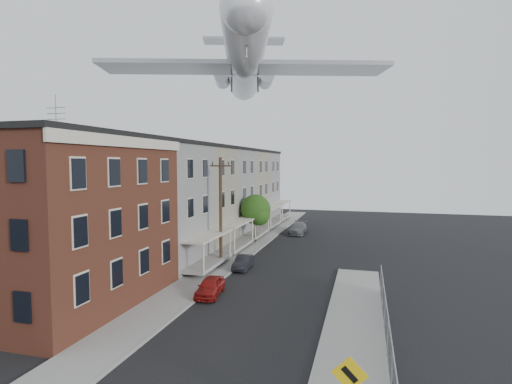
# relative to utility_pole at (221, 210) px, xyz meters

# --- Properties ---
(sidewalk_left) EXTENTS (3.00, 62.00, 0.12)m
(sidewalk_left) POSITION_rel_utility_pole_xyz_m (0.10, 6.00, -4.61)
(sidewalk_left) COLOR gray
(sidewalk_left) RESTS_ON ground
(sidewalk_right) EXTENTS (3.00, 26.00, 0.12)m
(sidewalk_right) POSITION_rel_utility_pole_xyz_m (11.10, -12.00, -4.61)
(sidewalk_right) COLOR gray
(sidewalk_right) RESTS_ON ground
(curb_left) EXTENTS (0.15, 62.00, 0.14)m
(curb_left) POSITION_rel_utility_pole_xyz_m (1.55, 6.00, -4.60)
(curb_left) COLOR gray
(curb_left) RESTS_ON ground
(curb_right) EXTENTS (0.15, 26.00, 0.14)m
(curb_right) POSITION_rel_utility_pole_xyz_m (9.65, -12.00, -4.60)
(curb_right) COLOR gray
(curb_right) RESTS_ON ground
(corner_building) EXTENTS (10.31, 12.30, 12.15)m
(corner_building) POSITION_rel_utility_pole_xyz_m (-6.40, -11.00, 0.49)
(corner_building) COLOR #391712
(corner_building) RESTS_ON ground
(row_house_a) EXTENTS (11.98, 7.00, 10.30)m
(row_house_a) POSITION_rel_utility_pole_xyz_m (-6.36, -1.50, 0.45)
(row_house_a) COLOR slate
(row_house_a) RESTS_ON ground
(row_house_b) EXTENTS (11.98, 7.00, 10.30)m
(row_house_b) POSITION_rel_utility_pole_xyz_m (-6.36, 5.50, 0.45)
(row_house_b) COLOR gray
(row_house_b) RESTS_ON ground
(row_house_c) EXTENTS (11.98, 7.00, 10.30)m
(row_house_c) POSITION_rel_utility_pole_xyz_m (-6.36, 12.50, 0.45)
(row_house_c) COLOR slate
(row_house_c) RESTS_ON ground
(row_house_d) EXTENTS (11.98, 7.00, 10.30)m
(row_house_d) POSITION_rel_utility_pole_xyz_m (-6.36, 19.50, 0.45)
(row_house_d) COLOR gray
(row_house_d) RESTS_ON ground
(row_house_e) EXTENTS (11.98, 7.00, 10.30)m
(row_house_e) POSITION_rel_utility_pole_xyz_m (-6.36, 26.50, 0.45)
(row_house_e) COLOR slate
(row_house_e) RESTS_ON ground
(chainlink_fence) EXTENTS (0.06, 18.06, 1.90)m
(chainlink_fence) POSITION_rel_utility_pole_xyz_m (12.60, -13.00, -3.68)
(chainlink_fence) COLOR gray
(chainlink_fence) RESTS_ON ground
(utility_pole) EXTENTS (1.80, 0.26, 9.00)m
(utility_pole) POSITION_rel_utility_pole_xyz_m (0.00, 0.00, 0.00)
(utility_pole) COLOR black
(utility_pole) RESTS_ON ground
(street_tree) EXTENTS (3.22, 3.20, 5.20)m
(street_tree) POSITION_rel_utility_pole_xyz_m (0.33, 9.92, -1.22)
(street_tree) COLOR black
(street_tree) RESTS_ON ground
(car_near) EXTENTS (1.77, 3.59, 1.18)m
(car_near) POSITION_rel_utility_pole_xyz_m (2.00, -7.33, -4.09)
(car_near) COLOR maroon
(car_near) RESTS_ON ground
(car_mid) EXTENTS (1.30, 3.31, 1.07)m
(car_mid) POSITION_rel_utility_pole_xyz_m (2.13, -0.59, -4.14)
(car_mid) COLOR black
(car_mid) RESTS_ON ground
(car_far) EXTENTS (1.92, 4.64, 1.34)m
(car_far) POSITION_rel_utility_pole_xyz_m (3.69, 16.56, -4.00)
(car_far) COLOR slate
(car_far) RESTS_ON ground
(airplane) EXTENTS (27.11, 31.02, 8.98)m
(airplane) POSITION_rel_utility_pole_xyz_m (-0.47, 8.41, 14.07)
(airplane) COLOR white
(airplane) RESTS_ON ground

